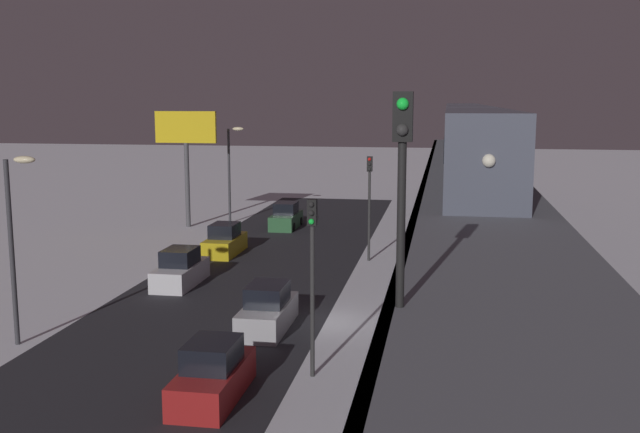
{
  "coord_description": "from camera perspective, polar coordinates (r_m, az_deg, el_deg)",
  "views": [
    {
      "loc": [
        -4.96,
        31.26,
        9.83
      ],
      "look_at": [
        2.57,
        -12.87,
        2.68
      ],
      "focal_mm": 41.48,
      "sensor_mm": 36.0,
      "label": 1
    }
  ],
  "objects": [
    {
      "name": "ground_plane",
      "position": [
        33.14,
        0.64,
        -8.19
      ],
      "size": [
        240.0,
        240.0,
        0.0
      ],
      "primitive_type": "plane",
      "color": "white"
    },
    {
      "name": "avenue_asphalt",
      "position": [
        34.44,
        -8.77,
        -7.62
      ],
      "size": [
        11.0,
        81.35,
        0.01
      ],
      "primitive_type": "cube",
      "color": "#28282D",
      "rests_on": "ground_plane"
    },
    {
      "name": "elevated_railway",
      "position": [
        31.63,
        11.92,
        0.41
      ],
      "size": [
        5.0,
        81.35,
        5.96
      ],
      "color": "slate",
      "rests_on": "ground_plane"
    },
    {
      "name": "subway_train",
      "position": [
        52.4,
        11.27,
        6.61
      ],
      "size": [
        2.94,
        55.47,
        3.4
      ],
      "color": "#4C5160",
      "rests_on": "elevated_railway"
    },
    {
      "name": "rail_signal",
      "position": [
        13.56,
        6.35,
        4.18
      ],
      "size": [
        0.36,
        0.41,
        4.0
      ],
      "color": "black",
      "rests_on": "elevated_railway"
    },
    {
      "name": "sedan_green",
      "position": [
        56.86,
        -2.64,
        -0.09
      ],
      "size": [
        1.91,
        4.47,
        1.97
      ],
      "color": "#2D6038",
      "rests_on": "ground_plane"
    },
    {
      "name": "sedan_yellow",
      "position": [
        47.64,
        -7.36,
        -1.93
      ],
      "size": [
        1.8,
        4.42,
        1.97
      ],
      "color": "gold",
      "rests_on": "ground_plane"
    },
    {
      "name": "sedan_red",
      "position": [
        25.22,
        -8.27,
        -12.02
      ],
      "size": [
        1.8,
        4.39,
        1.97
      ],
      "rotation": [
        0.0,
        0.0,
        3.14
      ],
      "color": "#A51E1E",
      "rests_on": "ground_plane"
    },
    {
      "name": "sedan_white",
      "position": [
        40.18,
        -10.72,
        -4.09
      ],
      "size": [
        1.8,
        4.51,
        1.97
      ],
      "color": "silver",
      "rests_on": "ground_plane"
    },
    {
      "name": "sedan_silver_2",
      "position": [
        32.18,
        -4.07,
        -7.26
      ],
      "size": [
        1.8,
        4.58,
        1.97
      ],
      "rotation": [
        0.0,
        0.0,
        3.14
      ],
      "color": "#B2B2B7",
      "rests_on": "ground_plane"
    },
    {
      "name": "traffic_light_near",
      "position": [
        25.86,
        -0.6,
        -3.52
      ],
      "size": [
        0.32,
        0.44,
        6.4
      ],
      "color": "#2D2D2D",
      "rests_on": "ground_plane"
    },
    {
      "name": "traffic_light_mid",
      "position": [
        44.82,
        3.83,
        1.83
      ],
      "size": [
        0.32,
        0.44,
        6.4
      ],
      "color": "#2D2D2D",
      "rests_on": "ground_plane"
    },
    {
      "name": "commercial_billboard",
      "position": [
        57.56,
        -10.3,
        5.94
      ],
      "size": [
        4.8,
        0.36,
        8.9
      ],
      "color": "#4C4C51",
      "rests_on": "ground_plane"
    },
    {
      "name": "street_lamp_near",
      "position": [
        31.51,
        -22.45,
        -0.79
      ],
      "size": [
        1.35,
        0.44,
        7.65
      ],
      "color": "#38383D",
      "rests_on": "ground_plane"
    },
    {
      "name": "street_lamp_far",
      "position": [
        58.89,
        -6.83,
        4.12
      ],
      "size": [
        1.35,
        0.44,
        7.65
      ],
      "color": "#38383D",
      "rests_on": "ground_plane"
    }
  ]
}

